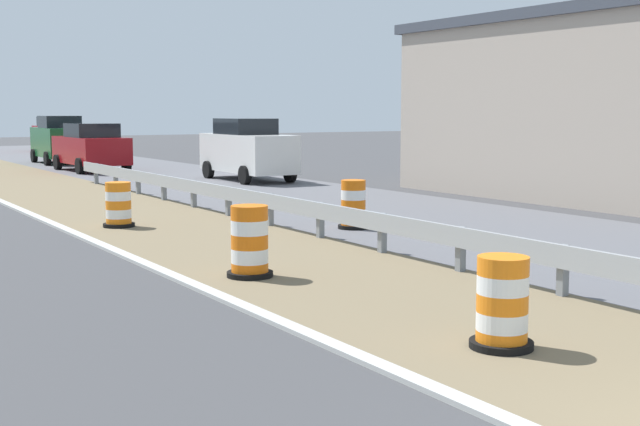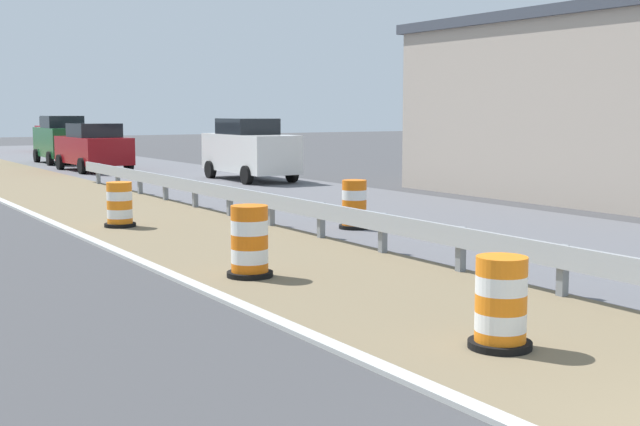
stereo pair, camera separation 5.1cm
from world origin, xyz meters
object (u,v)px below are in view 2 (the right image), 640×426
at_px(car_trailing_near_lane, 58,134).
at_px(traffic_barrel_nearest, 501,307).
at_px(car_lead_near_lane, 62,140).
at_px(traffic_barrel_close, 250,245).
at_px(traffic_barrel_mid, 354,207).
at_px(traffic_barrel_far, 120,207).
at_px(car_mid_far_lane, 249,149).
at_px(car_lead_far_lane, 93,147).

bearing_deg(car_trailing_near_lane, traffic_barrel_nearest, -8.30).
xyz_separation_m(car_lead_near_lane, car_trailing_near_lane, (2.99, 12.24, -0.06)).
bearing_deg(traffic_barrel_close, traffic_barrel_mid, 39.75).
xyz_separation_m(traffic_barrel_nearest, traffic_barrel_close, (-0.49, 4.85, 0.05)).
bearing_deg(traffic_barrel_mid, traffic_barrel_nearest, -114.21).
bearing_deg(traffic_barrel_close, traffic_barrel_far, 88.88).
height_order(traffic_barrel_nearest, car_lead_near_lane, car_lead_near_lane).
relative_size(traffic_barrel_far, car_lead_near_lane, 0.23).
bearing_deg(car_lead_near_lane, car_trailing_near_lane, -12.26).
height_order(traffic_barrel_nearest, traffic_barrel_far, traffic_barrel_nearest).
bearing_deg(traffic_barrel_far, traffic_barrel_mid, -34.74).
distance_m(traffic_barrel_far, car_lead_near_lane, 23.40).
distance_m(traffic_barrel_nearest, car_lead_near_lane, 34.44).
xyz_separation_m(traffic_barrel_nearest, traffic_barrel_mid, (3.77, 8.39, 0.03)).
bearing_deg(car_mid_far_lane, traffic_barrel_close, -25.51).
height_order(traffic_barrel_close, car_lead_far_lane, car_lead_far_lane).
distance_m(traffic_barrel_mid, car_trailing_near_lane, 38.18).
bearing_deg(traffic_barrel_mid, car_mid_far_lane, 72.95).
bearing_deg(traffic_barrel_far, traffic_barrel_nearest, -88.16).
bearing_deg(car_trailing_near_lane, traffic_barrel_mid, -4.70).
relative_size(traffic_barrel_mid, traffic_barrel_far, 1.07).
height_order(traffic_barrel_far, car_trailing_near_lane, car_trailing_near_lane).
distance_m(traffic_barrel_nearest, car_trailing_near_lane, 46.98).
bearing_deg(traffic_barrel_nearest, car_lead_near_lane, 82.55).
distance_m(traffic_barrel_far, car_lead_far_lane, 17.68).
xyz_separation_m(traffic_barrel_close, traffic_barrel_far, (0.12, 6.41, -0.06)).
height_order(traffic_barrel_close, car_trailing_near_lane, car_trailing_near_lane).
bearing_deg(traffic_barrel_close, car_lead_near_lane, 80.41).
height_order(car_lead_far_lane, car_mid_far_lane, car_mid_far_lane).
distance_m(traffic_barrel_mid, car_mid_far_lane, 13.01).
xyz_separation_m(traffic_barrel_nearest, traffic_barrel_far, (-0.36, 11.26, -0.01)).
xyz_separation_m(traffic_barrel_mid, car_lead_near_lane, (0.69, 25.75, 0.65)).
xyz_separation_m(car_lead_far_lane, car_mid_far_lane, (3.37, -7.52, 0.11)).
relative_size(traffic_barrel_close, traffic_barrel_far, 1.12).
relative_size(traffic_barrel_close, car_mid_far_lane, 0.23).
bearing_deg(traffic_barrel_far, traffic_barrel_close, -91.12).
height_order(traffic_barrel_mid, car_lead_near_lane, car_lead_near_lane).
xyz_separation_m(traffic_barrel_far, car_lead_far_lane, (4.57, 17.07, 0.55)).
height_order(traffic_barrel_nearest, car_lead_far_lane, car_lead_far_lane).
distance_m(car_trailing_near_lane, car_lead_far_lane, 18.34).
xyz_separation_m(car_lead_near_lane, car_mid_far_lane, (3.12, -13.33, -0.01)).
bearing_deg(traffic_barrel_nearest, car_mid_far_lane, 69.98).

